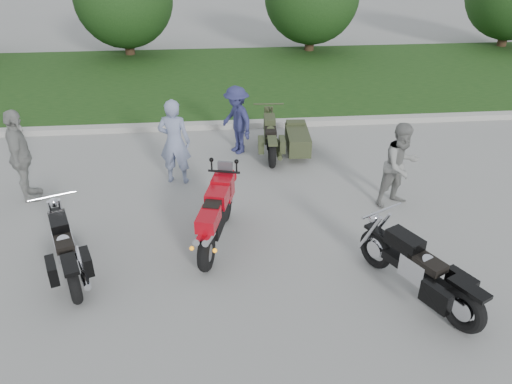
{
  "coord_description": "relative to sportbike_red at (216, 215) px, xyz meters",
  "views": [
    {
      "loc": [
        0.06,
        -6.27,
        4.95
      ],
      "look_at": [
        0.74,
        1.07,
        0.8
      ],
      "focal_mm": 35.0,
      "sensor_mm": 36.0,
      "label": 1
    }
  ],
  "objects": [
    {
      "name": "person_denim",
      "position": [
        0.57,
        3.71,
        0.22
      ],
      "size": [
        1.02,
        1.18,
        1.59
      ],
      "primitive_type": "imported",
      "rotation": [
        0.0,
        0.0,
        -1.05
      ],
      "color": "navy",
      "rests_on": "ground"
    },
    {
      "name": "ground",
      "position": [
        -0.04,
        -0.75,
        -0.58
      ],
      "size": [
        80.0,
        80.0,
        0.0
      ],
      "primitive_type": "plane",
      "color": "#9C9C97",
      "rests_on": "ground"
    },
    {
      "name": "person_grey",
      "position": [
        3.48,
        1.03,
        0.25
      ],
      "size": [
        0.98,
        0.88,
        1.65
      ],
      "primitive_type": "imported",
      "rotation": [
        0.0,
        0.0,
        0.38
      ],
      "color": "gray",
      "rests_on": "ground"
    },
    {
      "name": "curb",
      "position": [
        -0.04,
        5.25,
        -0.5
      ],
      "size": [
        60.0,
        0.3,
        0.15
      ],
      "primitive_type": "cube",
      "color": "#B6B4AB",
      "rests_on": "ground"
    },
    {
      "name": "sportbike_red",
      "position": [
        0.0,
        0.0,
        0.0
      ],
      "size": [
        0.72,
        2.04,
        0.98
      ],
      "rotation": [
        0.0,
        0.0,
        -0.25
      ],
      "color": "black",
      "rests_on": "ground"
    },
    {
      "name": "person_back",
      "position": [
        -3.63,
        1.89,
        0.34
      ],
      "size": [
        0.66,
        1.14,
        1.83
      ],
      "primitive_type": "imported",
      "rotation": [
        0.0,
        0.0,
        1.78
      ],
      "color": "#969791",
      "rests_on": "ground"
    },
    {
      "name": "cruiser_left",
      "position": [
        -2.3,
        -0.6,
        -0.15
      ],
      "size": [
        0.92,
        2.05,
        0.83
      ],
      "rotation": [
        0.0,
        0.0,
        0.36
      ],
      "color": "black",
      "rests_on": "ground"
    },
    {
      "name": "person_stripe",
      "position": [
        -0.77,
        2.36,
        0.32
      ],
      "size": [
        0.73,
        0.55,
        1.79
      ],
      "primitive_type": "imported",
      "rotation": [
        0.0,
        0.0,
        2.94
      ],
      "color": "#828EB1",
      "rests_on": "ground"
    },
    {
      "name": "cruiser_sidecar",
      "position": [
        1.7,
        3.47,
        -0.2
      ],
      "size": [
        1.07,
        2.09,
        0.8
      ],
      "rotation": [
        0.0,
        0.0,
        -0.06
      ],
      "color": "black",
      "rests_on": "ground"
    },
    {
      "name": "cruiser_right",
      "position": [
        2.91,
        -1.64,
        -0.12
      ],
      "size": [
        1.19,
        2.11,
        0.89
      ],
      "rotation": [
        0.0,
        0.0,
        0.48
      ],
      "color": "black",
      "rests_on": "ground"
    },
    {
      "name": "grass_strip",
      "position": [
        -0.04,
        9.4,
        -0.51
      ],
      "size": [
        60.0,
        8.0,
        0.14
      ],
      "primitive_type": "cube",
      "color": "#31551D",
      "rests_on": "ground"
    }
  ]
}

